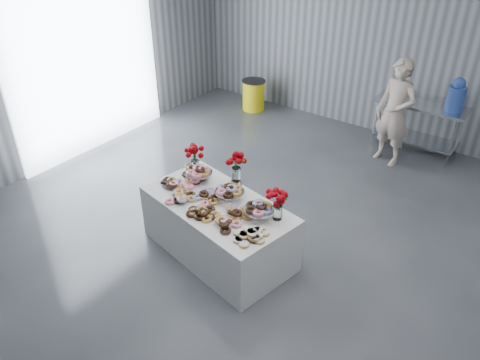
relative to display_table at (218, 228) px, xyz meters
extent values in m
plane|color=#35373C|center=(0.34, 0.06, -0.38)|extent=(9.00, 9.00, 0.00)
cube|color=gray|center=(0.34, 4.56, 1.62)|extent=(8.00, 0.04, 4.00)
cube|color=gray|center=(-3.66, 0.06, 1.62)|extent=(0.04, 9.00, 4.00)
cube|color=white|center=(-3.60, 1.06, 1.12)|extent=(0.05, 3.00, 3.00)
cube|color=white|center=(0.00, 0.00, 0.00)|extent=(2.06, 1.35, 0.75)
cube|color=silver|center=(1.08, 4.16, 0.51)|extent=(1.50, 0.60, 0.04)
cube|color=silver|center=(1.08, 4.16, -0.12)|extent=(1.40, 0.55, 0.03)
cylinder|color=silver|center=(0.43, 3.91, 0.05)|extent=(0.04, 0.04, 0.86)
cylinder|color=silver|center=(1.73, 3.91, 0.05)|extent=(0.04, 0.04, 0.86)
cylinder|color=silver|center=(0.43, 4.41, 0.05)|extent=(0.04, 0.04, 0.86)
cylinder|color=silver|center=(1.73, 4.41, 0.05)|extent=(0.04, 0.04, 0.86)
cylinder|color=silver|center=(-0.51, 0.25, 0.44)|extent=(0.06, 0.06, 0.12)
cylinder|color=silver|center=(-0.51, 0.25, 0.50)|extent=(0.36, 0.36, 0.01)
cylinder|color=silver|center=(0.08, 0.14, 0.44)|extent=(0.06, 0.06, 0.12)
cylinder|color=silver|center=(0.08, 0.14, 0.50)|extent=(0.36, 0.36, 0.01)
cylinder|color=silver|center=(0.57, 0.04, 0.44)|extent=(0.06, 0.06, 0.12)
cylinder|color=silver|center=(0.57, 0.04, 0.50)|extent=(0.36, 0.36, 0.01)
cylinder|color=white|center=(-0.69, 0.39, 0.46)|extent=(0.11, 0.11, 0.18)
cylinder|color=#1E5919|center=(-0.69, 0.39, 0.59)|extent=(0.04, 0.04, 0.18)
cylinder|color=white|center=(0.74, 0.16, 0.46)|extent=(0.11, 0.11, 0.18)
cylinder|color=#1E5919|center=(0.74, 0.16, 0.59)|extent=(0.04, 0.04, 0.18)
cylinder|color=silver|center=(0.02, 0.35, 0.45)|extent=(0.14, 0.14, 0.15)
cylinder|color=white|center=(0.02, 0.35, 0.61)|extent=(0.11, 0.11, 0.18)
cylinder|color=#1E5919|center=(0.02, 0.35, 0.75)|extent=(0.04, 0.04, 0.18)
cylinder|color=blue|center=(1.58, 4.16, 0.73)|extent=(0.28, 0.28, 0.40)
sphere|color=blue|center=(1.58, 4.16, 0.98)|extent=(0.20, 0.20, 0.20)
imported|color=#CC8C93|center=(0.85, 3.55, 0.51)|extent=(0.73, 0.56, 1.77)
cylinder|color=yellow|center=(-2.25, 4.02, -0.07)|extent=(0.46, 0.46, 0.61)
cylinder|color=black|center=(-2.25, 4.02, 0.25)|extent=(0.49, 0.49, 0.02)
camera|label=1|loc=(2.94, -3.58, 3.58)|focal=35.00mm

